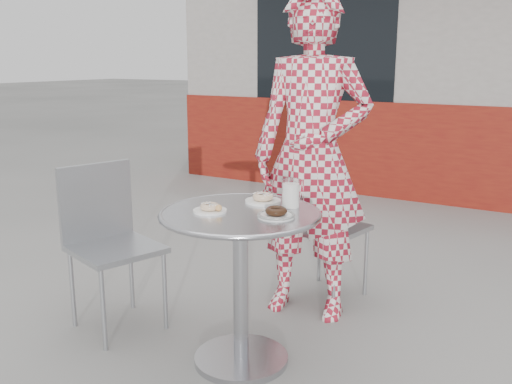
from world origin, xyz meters
The scene contains 10 objects.
ground centered at (0.00, 0.00, 0.00)m, with size 60.00×60.00×0.00m, color gray.
storefront centered at (0.00, 5.56, 1.49)m, with size 6.02×4.55×3.00m.
bistro_table centered at (0.02, -0.02, 0.57)m, with size 0.75×0.75×0.75m.
chair_far centered at (0.05, 0.90, 0.26)m, with size 0.48×0.48×0.86m.
chair_left centered at (-0.75, -0.04, 0.27)m, with size 0.53×0.53×0.88m.
seated_person centered at (0.05, 0.67, 0.91)m, with size 0.66×0.43×1.81m, color maroon.
plate_far centered at (0.03, 0.18, 0.77)m, with size 0.17×0.17×0.04m.
plate_near centered at (-0.09, -0.09, 0.77)m, with size 0.15×0.15×0.04m.
plate_checker centered at (0.21, -0.02, 0.77)m, with size 0.17×0.17×0.04m.
milk_cup centered at (0.18, 0.17, 0.82)m, with size 0.09×0.09×0.14m.
Camera 1 is at (1.35, -2.15, 1.43)m, focal length 40.00 mm.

